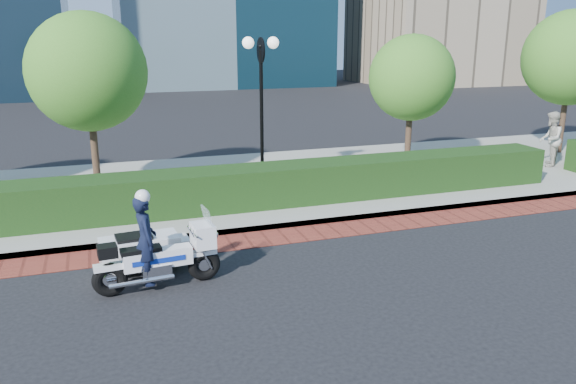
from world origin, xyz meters
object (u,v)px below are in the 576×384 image
object	(u,v)px
pedestrian	(551,139)
tree_c	(412,78)
tree_b	(87,72)
tree_d	(571,58)
police_motorcycle	(149,249)
lamppost	(261,89)

from	to	relation	value
pedestrian	tree_c	bearing A→B (deg)	-64.93
tree_b	tree_d	xyz separation A→B (m)	(16.50, 0.00, 0.18)
police_motorcycle	tree_d	bearing A→B (deg)	17.66
tree_c	police_motorcycle	world-z (taller)	tree_c
tree_d	police_motorcycle	xyz separation A→B (m)	(-15.68, -6.51, -2.97)
police_motorcycle	pedestrian	distance (m)	14.39
tree_b	police_motorcycle	distance (m)	7.13
tree_c	police_motorcycle	bearing A→B (deg)	-144.66
tree_d	police_motorcycle	size ratio (longest dim) A/B	2.25
tree_b	tree_d	world-z (taller)	tree_d
tree_d	lamppost	bearing A→B (deg)	-173.82
lamppost	tree_b	size ratio (longest dim) A/B	0.86
tree_b	pedestrian	size ratio (longest dim) A/B	2.67
tree_b	police_motorcycle	bearing A→B (deg)	-82.79
tree_d	pedestrian	world-z (taller)	tree_d
lamppost	police_motorcycle	bearing A→B (deg)	-125.22
tree_c	police_motorcycle	size ratio (longest dim) A/B	1.87
lamppost	tree_b	distance (m)	4.71
tree_c	tree_d	bearing A→B (deg)	0.00
lamppost	tree_c	world-z (taller)	tree_c
pedestrian	police_motorcycle	bearing A→B (deg)	-24.11
lamppost	tree_c	size ratio (longest dim) A/B	0.98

